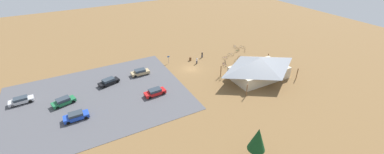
{
  "coord_description": "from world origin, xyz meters",
  "views": [
    {
      "loc": [
        25.39,
        47.51,
        28.54
      ],
      "look_at": [
        2.68,
        5.67,
        1.2
      ],
      "focal_mm": 22.28,
      "sensor_mm": 36.0,
      "label": 1
    }
  ],
  "objects_px": {
    "bicycle_blue_yard_front": "(235,47)",
    "bicycle_green_by_bin": "(237,51)",
    "lot_sign": "(168,58)",
    "bicycle_orange_yard_center": "(239,57)",
    "bicycle_purple_lone_west": "(225,58)",
    "bike_pavilion": "(260,67)",
    "bicycle_black_yard_left": "(225,62)",
    "car_red_end_stall": "(155,92)",
    "bicycle_yellow_yard_right": "(221,79)",
    "visitor_at_bikes": "(202,55)",
    "bicycle_silver_near_porch": "(231,55)",
    "bicycle_purple_near_sign": "(224,65)",
    "bicycle_orange_lone_east": "(238,49)",
    "bicycle_red_edge_north": "(245,50)",
    "bicycle_white_trailside": "(242,47)",
    "trash_bin": "(190,59)",
    "visitor_crossing_yard": "(197,60)",
    "car_green_second_row": "(64,101)",
    "car_silver_back_corner": "(21,100)",
    "car_blue_mid_lot": "(76,116)",
    "car_black_by_curb": "(109,82)",
    "car_tan_far_end": "(140,72)",
    "bicycle_teal_edge_south": "(237,60)",
    "pine_west": "(258,139)"
  },
  "relations": [
    {
      "from": "bicycle_blue_yard_front",
      "to": "bicycle_green_by_bin",
      "type": "bearing_deg",
      "value": 63.99
    },
    {
      "from": "lot_sign",
      "to": "bicycle_orange_yard_center",
      "type": "xyz_separation_m",
      "value": [
        -18.25,
        6.7,
        -1.02
      ]
    },
    {
      "from": "bicycle_orange_yard_center",
      "to": "bicycle_blue_yard_front",
      "type": "height_order",
      "value": "bicycle_orange_yard_center"
    },
    {
      "from": "bicycle_blue_yard_front",
      "to": "bicycle_purple_lone_west",
      "type": "height_order",
      "value": "bicycle_blue_yard_front"
    },
    {
      "from": "bike_pavilion",
      "to": "bicycle_blue_yard_front",
      "type": "relative_size",
      "value": 8.93
    },
    {
      "from": "bicycle_black_yard_left",
      "to": "car_red_end_stall",
      "type": "bearing_deg",
      "value": 13.87
    },
    {
      "from": "bicycle_yellow_yard_right",
      "to": "visitor_at_bikes",
      "type": "xyz_separation_m",
      "value": [
        -2.56,
        -12.89,
        0.51
      ]
    },
    {
      "from": "bicycle_silver_near_porch",
      "to": "bicycle_purple_lone_west",
      "type": "height_order",
      "value": "bicycle_silver_near_porch"
    },
    {
      "from": "bicycle_purple_near_sign",
      "to": "bicycle_purple_lone_west",
      "type": "distance_m",
      "value": 4.51
    },
    {
      "from": "bicycle_orange_yard_center",
      "to": "bicycle_orange_lone_east",
      "type": "height_order",
      "value": "bicycle_orange_yard_center"
    },
    {
      "from": "bicycle_purple_near_sign",
      "to": "bicycle_black_yard_left",
      "type": "xyz_separation_m",
      "value": [
        -1.21,
        -1.42,
        -0.05
      ]
    },
    {
      "from": "bicycle_blue_yard_front",
      "to": "bicycle_purple_lone_west",
      "type": "bearing_deg",
      "value": 35.35
    },
    {
      "from": "bicycle_red_edge_north",
      "to": "bicycle_white_trailside",
      "type": "relative_size",
      "value": 0.87
    },
    {
      "from": "bicycle_purple_near_sign",
      "to": "bicycle_black_yard_left",
      "type": "distance_m",
      "value": 1.86
    },
    {
      "from": "trash_bin",
      "to": "visitor_crossing_yard",
      "type": "bearing_deg",
      "value": 104.52
    },
    {
      "from": "car_green_second_row",
      "to": "car_silver_back_corner",
      "type": "relative_size",
      "value": 1.05
    },
    {
      "from": "bicycle_silver_near_porch",
      "to": "car_blue_mid_lot",
      "type": "height_order",
      "value": "car_blue_mid_lot"
    },
    {
      "from": "bicycle_blue_yard_front",
      "to": "car_black_by_curb",
      "type": "bearing_deg",
      "value": 5.26
    },
    {
      "from": "bicycle_blue_yard_front",
      "to": "visitor_crossing_yard",
      "type": "relative_size",
      "value": 1.03
    },
    {
      "from": "bicycle_white_trailside",
      "to": "car_blue_mid_lot",
      "type": "distance_m",
      "value": 49.48
    },
    {
      "from": "car_tan_far_end",
      "to": "visitor_crossing_yard",
      "type": "xyz_separation_m",
      "value": [
        -15.15,
        1.19,
        0.13
      ]
    },
    {
      "from": "bicycle_green_by_bin",
      "to": "visitor_crossing_yard",
      "type": "height_order",
      "value": "visitor_crossing_yard"
    },
    {
      "from": "bike_pavilion",
      "to": "car_red_end_stall",
      "type": "bearing_deg",
      "value": -10.95
    },
    {
      "from": "bicycle_purple_lone_west",
      "to": "car_silver_back_corner",
      "type": "xyz_separation_m",
      "value": [
        48.17,
        -2.5,
        0.35
      ]
    },
    {
      "from": "bicycle_blue_yard_front",
      "to": "bicycle_orange_yard_center",
      "type": "bearing_deg",
      "value": 61.02
    },
    {
      "from": "trash_bin",
      "to": "car_blue_mid_lot",
      "type": "xyz_separation_m",
      "value": [
        29.98,
        11.88,
        0.29
      ]
    },
    {
      "from": "bicycle_teal_edge_south",
      "to": "bicycle_green_by_bin",
      "type": "distance_m",
      "value": 6.25
    },
    {
      "from": "trash_bin",
      "to": "car_black_by_curb",
      "type": "distance_m",
      "value": 22.28
    },
    {
      "from": "car_tan_far_end",
      "to": "car_silver_back_corner",
      "type": "xyz_separation_m",
      "value": [
        24.69,
        -0.08,
        -0.05
      ]
    },
    {
      "from": "car_green_second_row",
      "to": "car_blue_mid_lot",
      "type": "distance_m",
      "value": 6.39
    },
    {
      "from": "bike_pavilion",
      "to": "bicycle_yellow_yard_right",
      "type": "distance_m",
      "value": 9.52
    },
    {
      "from": "bicycle_orange_lone_east",
      "to": "visitor_crossing_yard",
      "type": "height_order",
      "value": "visitor_crossing_yard"
    },
    {
      "from": "bicycle_yellow_yard_right",
      "to": "car_tan_far_end",
      "type": "relative_size",
      "value": 0.35
    },
    {
      "from": "pine_west",
      "to": "bicycle_white_trailside",
      "type": "height_order",
      "value": "pine_west"
    },
    {
      "from": "car_green_second_row",
      "to": "car_red_end_stall",
      "type": "bearing_deg",
      "value": 162.14
    },
    {
      "from": "pine_west",
      "to": "car_green_second_row",
      "type": "xyz_separation_m",
      "value": [
        24.11,
        -28.8,
        -3.32
      ]
    },
    {
      "from": "trash_bin",
      "to": "car_silver_back_corner",
      "type": "bearing_deg",
      "value": 1.76
    },
    {
      "from": "bicycle_white_trailside",
      "to": "bicycle_green_by_bin",
      "type": "height_order",
      "value": "bicycle_green_by_bin"
    },
    {
      "from": "bicycle_blue_yard_front",
      "to": "car_tan_far_end",
      "type": "bearing_deg",
      "value": 4.96
    },
    {
      "from": "trash_bin",
      "to": "bicycle_purple_near_sign",
      "type": "height_order",
      "value": "trash_bin"
    },
    {
      "from": "car_green_second_row",
      "to": "visitor_at_bikes",
      "type": "bearing_deg",
      "value": -170.63
    },
    {
      "from": "car_red_end_stall",
      "to": "car_silver_back_corner",
      "type": "bearing_deg",
      "value": -22.19
    },
    {
      "from": "bicycle_blue_yard_front",
      "to": "visitor_at_bikes",
      "type": "relative_size",
      "value": 1.03
    },
    {
      "from": "bicycle_red_edge_north",
      "to": "lot_sign",
      "type": "bearing_deg",
      "value": -8.64
    },
    {
      "from": "bicycle_red_edge_north",
      "to": "bicycle_silver_near_porch",
      "type": "relative_size",
      "value": 0.86
    },
    {
      "from": "trash_bin",
      "to": "bicycle_green_by_bin",
      "type": "xyz_separation_m",
      "value": [
        -14.62,
        1.72,
        -0.05
      ]
    },
    {
      "from": "bicycle_silver_near_porch",
      "to": "bicycle_yellow_yard_right",
      "type": "xyz_separation_m",
      "value": [
        10.23,
        9.89,
        -0.01
      ]
    },
    {
      "from": "bicycle_red_edge_north",
      "to": "car_red_end_stall",
      "type": "xyz_separation_m",
      "value": [
        31.7,
        9.07,
        0.37
      ]
    },
    {
      "from": "bicycle_teal_edge_south",
      "to": "car_red_end_stall",
      "type": "bearing_deg",
      "value": 10.41
    },
    {
      "from": "bike_pavilion",
      "to": "bicycle_green_by_bin",
      "type": "distance_m",
      "value": 15.26
    }
  ]
}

